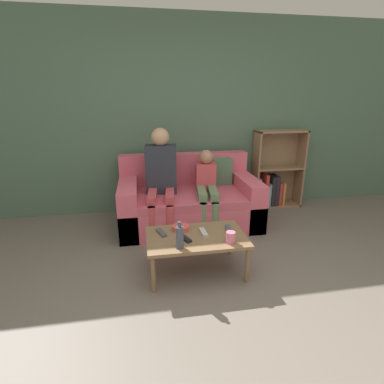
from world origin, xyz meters
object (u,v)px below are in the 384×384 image
(couch, at_px, (189,202))
(tv_remote_0, at_px, (185,238))
(coffee_table, at_px, (196,240))
(person_child, at_px, (207,185))
(tv_remote_2, at_px, (161,233))
(tv_remote_3, at_px, (228,229))
(person_adult, at_px, (161,173))
(snack_bowl, at_px, (181,228))
(bookshelf, at_px, (273,177))
(bottle, at_px, (180,237))
(cup_near, at_px, (231,237))
(tv_remote_1, at_px, (203,232))

(couch, xyz_separation_m, tv_remote_0, (-0.24, -1.19, 0.10))
(coffee_table, bearing_deg, person_child, 72.23)
(couch, bearing_deg, coffee_table, -96.01)
(tv_remote_2, distance_m, tv_remote_3, 0.64)
(tv_remote_0, bearing_deg, person_adult, 71.78)
(person_adult, relative_size, tv_remote_3, 7.04)
(coffee_table, height_order, snack_bowl, snack_bowl)
(bookshelf, relative_size, snack_bowl, 6.80)
(person_adult, height_order, tv_remote_3, person_adult)
(couch, bearing_deg, bottle, -102.63)
(bookshelf, height_order, cup_near, bookshelf)
(cup_near, xyz_separation_m, bottle, (-0.45, -0.02, 0.05))
(person_adult, xyz_separation_m, person_child, (0.55, -0.06, -0.16))
(person_adult, distance_m, cup_near, 1.37)
(coffee_table, xyz_separation_m, tv_remote_1, (0.08, 0.04, 0.05))
(person_adult, xyz_separation_m, tv_remote_0, (0.12, -1.11, -0.33))
(tv_remote_3, xyz_separation_m, snack_bowl, (-0.45, 0.09, 0.01))
(person_child, xyz_separation_m, tv_remote_0, (-0.44, -1.05, -0.16))
(couch, relative_size, bookshelf, 1.54)
(tv_remote_3, bearing_deg, couch, 111.59)
(couch, bearing_deg, tv_remote_0, -101.18)
(bookshelf, relative_size, tv_remote_1, 6.54)
(couch, height_order, tv_remote_3, couch)
(snack_bowl, bearing_deg, cup_near, -39.63)
(coffee_table, xyz_separation_m, bottle, (-0.18, -0.20, 0.14))
(coffee_table, relative_size, person_child, 0.96)
(couch, height_order, person_child, person_child)
(coffee_table, bearing_deg, tv_remote_0, -157.15)
(couch, distance_m, bottle, 1.38)
(person_adult, height_order, snack_bowl, person_adult)
(tv_remote_2, bearing_deg, snack_bowl, -3.49)
(tv_remote_1, height_order, tv_remote_2, same)
(person_child, relative_size, tv_remote_1, 5.55)
(tv_remote_3, bearing_deg, person_child, 101.12)
(tv_remote_0, xyz_separation_m, tv_remote_1, (0.19, 0.09, 0.00))
(couch, bearing_deg, person_adult, -166.68)
(tv_remote_2, relative_size, snack_bowl, 1.06)
(tv_remote_0, bearing_deg, couch, 54.47)
(snack_bowl, relative_size, bottle, 0.69)
(bottle, bearing_deg, coffee_table, 47.51)
(cup_near, bearing_deg, couch, 96.63)
(cup_near, xyz_separation_m, tv_remote_0, (-0.39, 0.13, -0.04))
(person_child, bearing_deg, snack_bowl, -109.84)
(tv_remote_0, xyz_separation_m, bottle, (-0.06, -0.15, 0.09))
(bookshelf, bearing_deg, person_child, -153.66)
(person_child, distance_m, tv_remote_3, 0.95)
(couch, distance_m, person_child, 0.36)
(snack_bowl, bearing_deg, tv_remote_2, -165.81)
(cup_near, relative_size, tv_remote_2, 0.57)
(cup_near, distance_m, tv_remote_3, 0.25)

